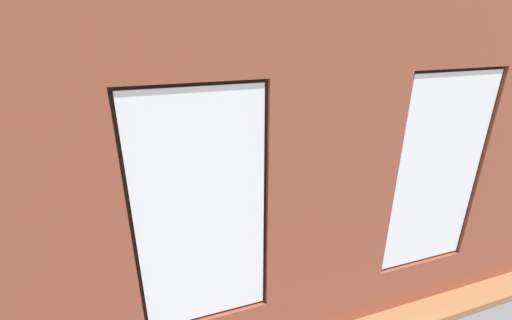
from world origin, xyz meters
TOP-DOWN VIEW (x-y plane):
  - ground_plane at (0.00, 0.00)m, footprint 6.25×5.73m
  - brick_wall_with_windows at (0.00, 2.48)m, footprint 5.65×0.30m
  - white_wall_right at (2.78, 0.20)m, footprint 0.10×4.73m
  - couch_by_window at (0.84, 1.83)m, footprint 1.91×0.87m
  - couch_left at (-2.13, 0.73)m, footprint 1.02×1.86m
  - coffee_table at (0.01, -0.30)m, footprint 1.29×0.79m
  - cup_ceramic at (-0.09, -0.19)m, footprint 0.09×0.09m
  - candle_jar at (0.39, -0.19)m, footprint 0.08×0.08m
  - table_plant_small at (-0.35, -0.44)m, footprint 0.15×0.15m
  - remote_silver at (0.17, -0.40)m, footprint 0.06×0.17m
  - remote_gray at (0.01, -0.30)m, footprint 0.17×0.06m
  - media_console at (2.48, -0.60)m, footprint 1.14×0.42m
  - tv_flatscreen at (2.48, -0.60)m, footprint 1.14×0.20m
  - papasan_chair at (0.04, -1.67)m, footprint 1.07×1.07m
  - potted_plant_between_couches at (-0.57, 1.78)m, footprint 0.54×0.54m
  - potted_plant_by_left_couch at (-1.73, -0.62)m, footprint 0.44×0.44m
  - potted_plant_corner_near_left at (-2.28, -1.86)m, footprint 0.70×0.70m
  - potted_plant_near_tv at (1.92, 0.42)m, footprint 0.86×0.76m
  - potted_plant_beside_window_right at (2.03, 1.93)m, footprint 0.64×0.64m
  - potted_plant_corner_far_left at (-2.28, 1.92)m, footprint 1.05×1.13m
  - potted_plant_foreground_right at (2.18, -1.81)m, footprint 0.56×0.56m

SIDE VIEW (x-z plane):
  - ground_plane at x=0.00m, z-range -0.10..0.00m
  - media_console at x=2.48m, z-range 0.00..0.48m
  - couch_by_window at x=0.84m, z-range -0.07..0.73m
  - couch_left at x=-2.13m, z-range -0.07..0.73m
  - coffee_table at x=0.01m, z-range 0.17..0.62m
  - papasan_chair at x=0.04m, z-range 0.10..0.78m
  - remote_silver at x=0.17m, z-range 0.45..0.47m
  - remote_gray at x=0.01m, z-range 0.45..0.47m
  - potted_plant_by_left_couch at x=-1.73m, z-range 0.13..0.84m
  - candle_jar at x=0.39m, z-range 0.45..0.56m
  - cup_ceramic at x=-0.09m, z-range 0.45..0.56m
  - potted_plant_between_couches at x=-0.57m, z-range 0.11..0.98m
  - table_plant_small at x=-0.35m, z-range 0.46..0.71m
  - potted_plant_corner_near_left at x=-2.28m, z-range 0.16..1.02m
  - potted_plant_near_tv at x=1.92m, z-range 0.00..1.19m
  - potted_plant_foreground_right at x=2.18m, z-range 0.14..1.07m
  - potted_plant_beside_window_right at x=2.03m, z-range 0.14..1.10m
  - potted_plant_corner_far_left at x=-2.28m, z-range 0.09..1.30m
  - tv_flatscreen at x=2.48m, z-range 0.49..1.29m
  - brick_wall_with_windows at x=0.00m, z-range 0.00..3.45m
  - white_wall_right at x=2.78m, z-range 0.00..3.45m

